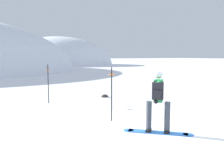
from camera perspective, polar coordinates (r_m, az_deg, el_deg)
name	(u,v)px	position (r m, az deg, el deg)	size (l,w,h in m)	color
ground_plane	(170,129)	(7.44, 12.78, -9.77)	(300.00, 300.00, 0.00)	white
ridge_peak_far	(59,65)	(58.00, -11.66, 4.17)	(23.94, 21.55, 12.30)	white
snowboarder_main	(158,99)	(6.82, 10.16, -3.26)	(1.40, 1.36, 1.71)	blue
piste_marker_near	(48,81)	(11.34, -13.94, 0.73)	(0.20, 0.20, 1.70)	black
piste_marker_far	(112,90)	(7.97, -0.09, -1.26)	(0.20, 0.20, 1.73)	black
rock_dark	(105,97)	(12.75, -1.62, -2.90)	(0.38, 0.32, 0.27)	#383333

